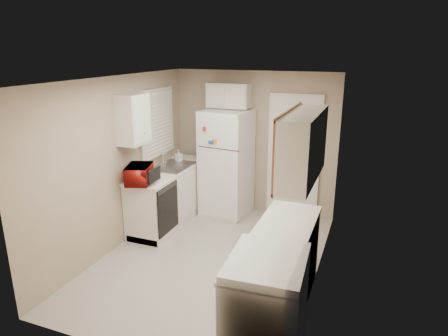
% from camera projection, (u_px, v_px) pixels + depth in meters
% --- Properties ---
extents(floor, '(3.80, 3.80, 0.00)m').
position_uv_depth(floor, '(211.00, 259.00, 5.44)').
color(floor, beige).
rests_on(floor, ground).
extents(ceiling, '(3.80, 3.80, 0.00)m').
position_uv_depth(ceiling, '(209.00, 79.00, 4.74)').
color(ceiling, white).
rests_on(ceiling, floor).
extents(wall_left, '(3.80, 3.80, 0.00)m').
position_uv_depth(wall_left, '(118.00, 164.00, 5.57)').
color(wall_left, tan).
rests_on(wall_left, floor).
extents(wall_right, '(3.80, 3.80, 0.00)m').
position_uv_depth(wall_right, '(321.00, 188.00, 4.60)').
color(wall_right, tan).
rests_on(wall_right, floor).
extents(wall_back, '(2.80, 2.80, 0.00)m').
position_uv_depth(wall_back, '(254.00, 143.00, 6.78)').
color(wall_back, tan).
rests_on(wall_back, floor).
extents(wall_front, '(2.80, 2.80, 0.00)m').
position_uv_depth(wall_front, '(122.00, 239.00, 3.39)').
color(wall_front, tan).
rests_on(wall_front, floor).
extents(left_counter, '(0.60, 1.80, 0.90)m').
position_uv_depth(left_counter, '(170.00, 195.00, 6.49)').
color(left_counter, silver).
rests_on(left_counter, floor).
extents(dishwasher, '(0.03, 0.58, 0.72)m').
position_uv_depth(dishwasher, '(168.00, 209.00, 5.84)').
color(dishwasher, black).
rests_on(dishwasher, floor).
extents(sink, '(0.54, 0.74, 0.16)m').
position_uv_depth(sink, '(173.00, 169.00, 6.50)').
color(sink, gray).
rests_on(sink, left_counter).
extents(microwave, '(0.54, 0.41, 0.32)m').
position_uv_depth(microwave, '(139.00, 173.00, 5.65)').
color(microwave, maroon).
rests_on(microwave, left_counter).
extents(soap_bottle, '(0.12, 0.12, 0.20)m').
position_uv_depth(soap_bottle, '(179.00, 156.00, 6.75)').
color(soap_bottle, silver).
rests_on(soap_bottle, left_counter).
extents(window_blinds, '(0.10, 0.98, 1.08)m').
position_uv_depth(window_blinds, '(157.00, 123.00, 6.38)').
color(window_blinds, silver).
rests_on(window_blinds, wall_left).
extents(upper_cabinet_left, '(0.30, 0.45, 0.70)m').
position_uv_depth(upper_cabinet_left, '(133.00, 119.00, 5.54)').
color(upper_cabinet_left, silver).
rests_on(upper_cabinet_left, wall_left).
extents(refrigerator, '(0.82, 0.80, 1.78)m').
position_uv_depth(refrigerator, '(227.00, 163.00, 6.70)').
color(refrigerator, white).
rests_on(refrigerator, floor).
extents(cabinet_over_fridge, '(0.70, 0.30, 0.40)m').
position_uv_depth(cabinet_over_fridge, '(229.00, 95.00, 6.55)').
color(cabinet_over_fridge, silver).
rests_on(cabinet_over_fridge, wall_back).
extents(interior_door, '(0.86, 0.06, 2.08)m').
position_uv_depth(interior_door, '(293.00, 158.00, 6.56)').
color(interior_door, white).
rests_on(interior_door, floor).
extents(right_counter, '(0.60, 2.00, 0.90)m').
position_uv_depth(right_counter, '(277.00, 276.00, 4.21)').
color(right_counter, silver).
rests_on(right_counter, floor).
extents(stove, '(0.72, 0.86, 1.00)m').
position_uv_depth(stove, '(266.00, 307.00, 3.63)').
color(stove, white).
rests_on(stove, floor).
extents(upper_cabinet_right, '(0.30, 1.20, 0.70)m').
position_uv_depth(upper_cabinet_right, '(303.00, 146.00, 4.03)').
color(upper_cabinet_right, silver).
rests_on(upper_cabinet_right, wall_right).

